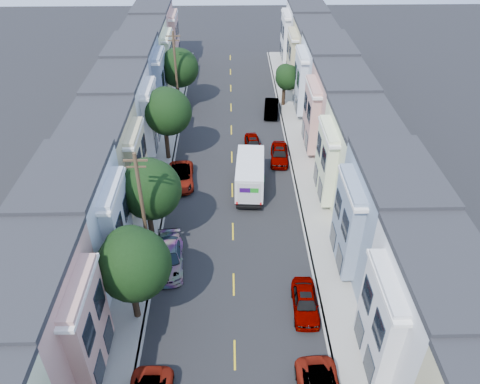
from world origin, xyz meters
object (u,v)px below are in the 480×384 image
object	(u,v)px
utility_pole_near	(144,214)
fedex_truck	(250,174)
parked_left_c	(169,258)
parked_right_d	(271,108)
tree_e	(178,68)
parked_right_c	(279,154)
parked_left_d	(181,177)
tree_far_r	(287,78)
tree_c	(150,190)
lead_sedan	(253,144)
parked_right_b	(305,302)
tree_b	(133,265)
tree_d	(167,112)
utility_pole_far	(176,75)

from	to	relation	value
utility_pole_near	fedex_truck	size ratio (longest dim) A/B	1.52
parked_left_c	parked_right_d	bearing A→B (deg)	64.65
fedex_truck	tree_e	bearing A→B (deg)	116.93
tree_e	parked_left_c	size ratio (longest dim) A/B	1.43
parked_right_c	parked_left_d	bearing A→B (deg)	-153.34
tree_far_r	parked_left_c	bearing A→B (deg)	-112.62
tree_c	utility_pole_near	distance (m)	3.14
lead_sedan	parked_right_b	bearing A→B (deg)	-87.83
tree_c	parked_right_c	world-z (taller)	tree_c
parked_right_b	parked_left_c	bearing A→B (deg)	156.73
tree_b	tree_far_r	size ratio (longest dim) A/B	1.38
parked_right_b	tree_d	bearing A→B (deg)	120.68
utility_pole_near	parked_left_c	size ratio (longest dim) A/B	1.97
tree_d	lead_sedan	xyz separation A→B (m)	(8.59, 1.72, -4.67)
tree_d	utility_pole_far	world-z (taller)	utility_pole_far
tree_d	tree_far_r	distance (m)	18.31
tree_e	lead_sedan	xyz separation A→B (m)	(8.59, -11.14, -4.23)
lead_sedan	parked_left_d	bearing A→B (deg)	-143.57
utility_pole_far	lead_sedan	size ratio (longest dim) A/B	2.38
tree_far_r	parked_left_c	world-z (taller)	tree_far_r
lead_sedan	utility_pole_far	bearing A→B (deg)	130.96
tree_d	parked_right_b	size ratio (longest dim) A/B	1.70
tree_d	parked_right_b	xyz separation A→B (m)	(11.20, -20.31, -4.61)
utility_pole_far	fedex_truck	world-z (taller)	utility_pole_far
tree_d	lead_sedan	world-z (taller)	tree_d
tree_b	tree_c	distance (m)	7.94
tree_c	utility_pole_far	size ratio (longest dim) A/B	0.74
tree_d	tree_far_r	size ratio (longest dim) A/B	1.47
utility_pole_far	parked_right_c	size ratio (longest dim) A/B	2.12
tree_b	tree_e	world-z (taller)	tree_e
utility_pole_near	lead_sedan	bearing A→B (deg)	63.96
lead_sedan	parked_left_c	distance (m)	18.86
parked_right_d	parked_left_d	bearing A→B (deg)	-117.84
utility_pole_far	parked_right_b	world-z (taller)	utility_pole_far
utility_pole_far	lead_sedan	bearing A→B (deg)	-44.45
parked_left_c	parked_left_d	bearing A→B (deg)	85.36
tree_b	parked_left_d	size ratio (longest dim) A/B	1.41
tree_d	parked_left_d	size ratio (longest dim) A/B	1.50
utility_pole_near	parked_right_c	world-z (taller)	utility_pole_near
tree_c	tree_e	world-z (taller)	tree_c
utility_pole_near	fedex_truck	bearing A→B (deg)	51.60
utility_pole_far	utility_pole_near	bearing A→B (deg)	-90.00
tree_d	parked_right_c	size ratio (longest dim) A/B	1.64
tree_b	parked_right_b	distance (m)	11.95
utility_pole_far	parked_left_d	xyz separation A→B (m)	(1.40, -14.67, -4.43)
tree_c	tree_d	world-z (taller)	tree_d
tree_b	tree_d	distance (m)	20.66
utility_pole_near	tree_b	bearing A→B (deg)	-90.02
utility_pole_far	parked_left_c	distance (m)	26.27
tree_e	tree_far_r	bearing A→B (deg)	-1.21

